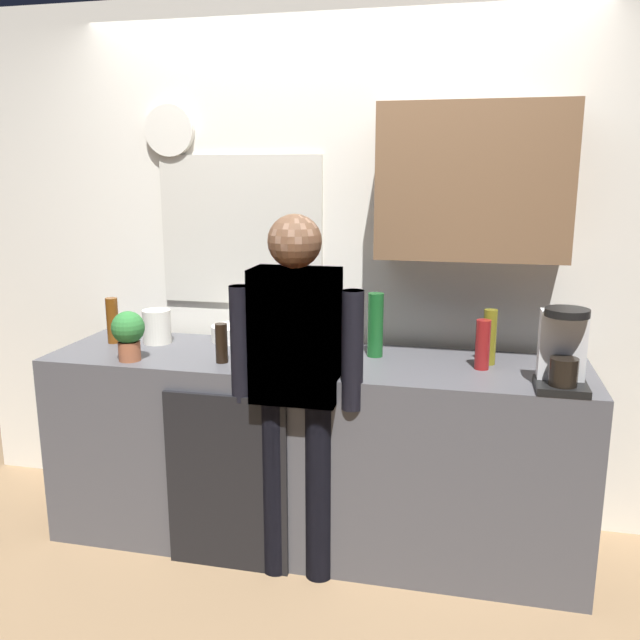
{
  "coord_description": "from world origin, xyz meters",
  "views": [
    {
      "loc": [
        0.69,
        -2.56,
        1.76
      ],
      "look_at": [
        0.05,
        0.25,
        1.11
      ],
      "focal_mm": 37.01,
      "sensor_mm": 36.0,
      "label": 1
    }
  ],
  "objects_px": {
    "mixing_bowl": "(233,333)",
    "cup_terracotta_mug": "(324,337)",
    "bottle_red_vinegar": "(483,345)",
    "bottle_amber_beer": "(113,321)",
    "bottle_green_wine": "(375,325)",
    "bottle_olive_oil": "(490,337)",
    "bottle_dark_sauce": "(221,343)",
    "storage_canister": "(157,327)",
    "person_at_sink": "(296,371)",
    "person_guest": "(296,371)",
    "coffee_maker": "(563,353)",
    "potted_plant": "(128,332)"
  },
  "relations": [
    {
      "from": "bottle_red_vinegar",
      "to": "person_guest",
      "type": "xyz_separation_m",
      "value": [
        -0.76,
        -0.3,
        -0.08
      ]
    },
    {
      "from": "bottle_olive_oil",
      "to": "person_guest",
      "type": "distance_m",
      "value": 0.89
    },
    {
      "from": "bottle_red_vinegar",
      "to": "bottle_amber_beer",
      "type": "xyz_separation_m",
      "value": [
        -1.81,
        0.05,
        0.0
      ]
    },
    {
      "from": "potted_plant",
      "to": "person_guest",
      "type": "bearing_deg",
      "value": -5.96
    },
    {
      "from": "bottle_amber_beer",
      "to": "person_guest",
      "type": "bearing_deg",
      "value": -18.92
    },
    {
      "from": "person_at_sink",
      "to": "person_guest",
      "type": "height_order",
      "value": "same"
    },
    {
      "from": "potted_plant",
      "to": "bottle_green_wine",
      "type": "bearing_deg",
      "value": 16.42
    },
    {
      "from": "bottle_green_wine",
      "to": "bottle_olive_oil",
      "type": "bearing_deg",
      "value": -1.78
    },
    {
      "from": "bottle_red_vinegar",
      "to": "bottle_amber_beer",
      "type": "distance_m",
      "value": 1.81
    },
    {
      "from": "mixing_bowl",
      "to": "bottle_olive_oil",
      "type": "bearing_deg",
      "value": -6.31
    },
    {
      "from": "cup_terracotta_mug",
      "to": "person_guest",
      "type": "relative_size",
      "value": 0.06
    },
    {
      "from": "bottle_red_vinegar",
      "to": "bottle_olive_oil",
      "type": "relative_size",
      "value": 0.88
    },
    {
      "from": "bottle_dark_sauce",
      "to": "mixing_bowl",
      "type": "distance_m",
      "value": 0.39
    },
    {
      "from": "bottle_dark_sauce",
      "to": "coffee_maker",
      "type": "bearing_deg",
      "value": -1.66
    },
    {
      "from": "bottle_olive_oil",
      "to": "person_guest",
      "type": "bearing_deg",
      "value": -153.89
    },
    {
      "from": "coffee_maker",
      "to": "bottle_amber_beer",
      "type": "height_order",
      "value": "coffee_maker"
    },
    {
      "from": "bottle_green_wine",
      "to": "bottle_olive_oil",
      "type": "distance_m",
      "value": 0.52
    },
    {
      "from": "coffee_maker",
      "to": "bottle_green_wine",
      "type": "relative_size",
      "value": 1.1
    },
    {
      "from": "mixing_bowl",
      "to": "person_at_sink",
      "type": "height_order",
      "value": "person_at_sink"
    },
    {
      "from": "coffee_maker",
      "to": "person_guest",
      "type": "height_order",
      "value": "person_guest"
    },
    {
      "from": "bottle_red_vinegar",
      "to": "bottle_dark_sauce",
      "type": "bearing_deg",
      "value": -172.22
    },
    {
      "from": "coffee_maker",
      "to": "storage_canister",
      "type": "relative_size",
      "value": 1.94
    },
    {
      "from": "coffee_maker",
      "to": "bottle_dark_sauce",
      "type": "height_order",
      "value": "coffee_maker"
    },
    {
      "from": "coffee_maker",
      "to": "person_at_sink",
      "type": "distance_m",
      "value": 1.08
    },
    {
      "from": "bottle_amber_beer",
      "to": "bottle_red_vinegar",
      "type": "bearing_deg",
      "value": -1.73
    },
    {
      "from": "bottle_amber_beer",
      "to": "storage_canister",
      "type": "bearing_deg",
      "value": 11.53
    },
    {
      "from": "storage_canister",
      "to": "person_at_sink",
      "type": "bearing_deg",
      "value": -25.96
    },
    {
      "from": "coffee_maker",
      "to": "storage_canister",
      "type": "height_order",
      "value": "coffee_maker"
    },
    {
      "from": "bottle_dark_sauce",
      "to": "person_at_sink",
      "type": "relative_size",
      "value": 0.11
    },
    {
      "from": "mixing_bowl",
      "to": "cup_terracotta_mug",
      "type": "bearing_deg",
      "value": 0.4
    },
    {
      "from": "coffee_maker",
      "to": "mixing_bowl",
      "type": "xyz_separation_m",
      "value": [
        -1.54,
        0.42,
        -0.11
      ]
    },
    {
      "from": "bottle_green_wine",
      "to": "storage_canister",
      "type": "height_order",
      "value": "bottle_green_wine"
    },
    {
      "from": "bottle_amber_beer",
      "to": "cup_terracotta_mug",
      "type": "height_order",
      "value": "bottle_amber_beer"
    },
    {
      "from": "person_guest",
      "to": "storage_canister",
      "type": "bearing_deg",
      "value": 3.0
    },
    {
      "from": "coffee_maker",
      "to": "storage_canister",
      "type": "bearing_deg",
      "value": 171.06
    },
    {
      "from": "bottle_green_wine",
      "to": "mixing_bowl",
      "type": "distance_m",
      "value": 0.77
    },
    {
      "from": "bottle_dark_sauce",
      "to": "person_guest",
      "type": "bearing_deg",
      "value": -20.96
    },
    {
      "from": "mixing_bowl",
      "to": "storage_canister",
      "type": "xyz_separation_m",
      "value": [
        -0.36,
        -0.12,
        0.04
      ]
    },
    {
      "from": "potted_plant",
      "to": "storage_canister",
      "type": "height_order",
      "value": "potted_plant"
    },
    {
      "from": "storage_canister",
      "to": "person_guest",
      "type": "relative_size",
      "value": 0.11
    },
    {
      "from": "coffee_maker",
      "to": "bottle_red_vinegar",
      "type": "relative_size",
      "value": 1.5
    },
    {
      "from": "bottle_amber_beer",
      "to": "storage_canister",
      "type": "height_order",
      "value": "bottle_amber_beer"
    },
    {
      "from": "bottle_dark_sauce",
      "to": "bottle_green_wine",
      "type": "relative_size",
      "value": 0.6
    },
    {
      "from": "mixing_bowl",
      "to": "person_at_sink",
      "type": "distance_m",
      "value": 0.71
    },
    {
      "from": "storage_canister",
      "to": "bottle_olive_oil",
      "type": "bearing_deg",
      "value": -0.54
    },
    {
      "from": "bottle_red_vinegar",
      "to": "person_guest",
      "type": "distance_m",
      "value": 0.82
    },
    {
      "from": "mixing_bowl",
      "to": "storage_canister",
      "type": "height_order",
      "value": "storage_canister"
    },
    {
      "from": "coffee_maker",
      "to": "person_at_sink",
      "type": "xyz_separation_m",
      "value": [
        -1.07,
        -0.11,
        -0.12
      ]
    },
    {
      "from": "coffee_maker",
      "to": "cup_terracotta_mug",
      "type": "distance_m",
      "value": 1.15
    },
    {
      "from": "storage_canister",
      "to": "person_at_sink",
      "type": "height_order",
      "value": "person_at_sink"
    }
  ]
}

